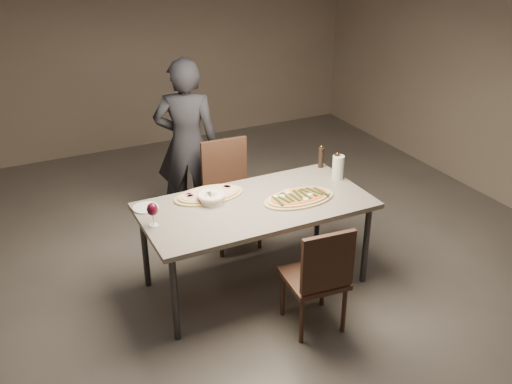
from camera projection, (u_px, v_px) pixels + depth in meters
name	position (u px, v px, depth m)	size (l,w,h in m)	color
room	(256.00, 125.00, 4.17)	(7.00, 7.00, 7.00)	#534D48
dining_table	(256.00, 210.00, 4.48)	(1.80, 0.90, 0.75)	gray
zucchini_pizza	(299.00, 198.00, 4.51)	(0.60, 0.33, 0.05)	tan
ham_pizza	(209.00, 194.00, 4.56)	(0.58, 0.32, 0.04)	tan
bread_basket	(211.00, 197.00, 4.45)	(0.22, 0.22, 0.08)	#EFE4C2
oil_dish	(290.00, 193.00, 4.61)	(0.12, 0.12, 0.01)	white
pepper_mill_left	(337.00, 166.00, 4.84)	(0.06, 0.06, 0.23)	black
pepper_mill_right	(321.00, 157.00, 5.05)	(0.05, 0.05, 0.21)	black
carafe	(338.00, 167.00, 4.83)	(0.10, 0.10, 0.21)	silver
wine_glass	(152.00, 210.00, 4.09)	(0.08, 0.08, 0.18)	silver
side_plate	(146.00, 208.00, 4.38)	(0.20, 0.20, 0.01)	white
chair_near	(320.00, 274.00, 4.04)	(0.45, 0.45, 0.88)	#3B2419
chair_far	(229.00, 187.00, 5.21)	(0.48, 0.48, 0.96)	#3B2419
diner	(187.00, 145.00, 5.37)	(0.60, 0.40, 1.66)	black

